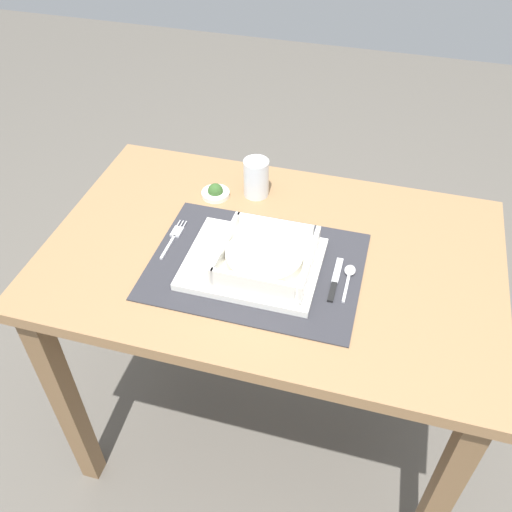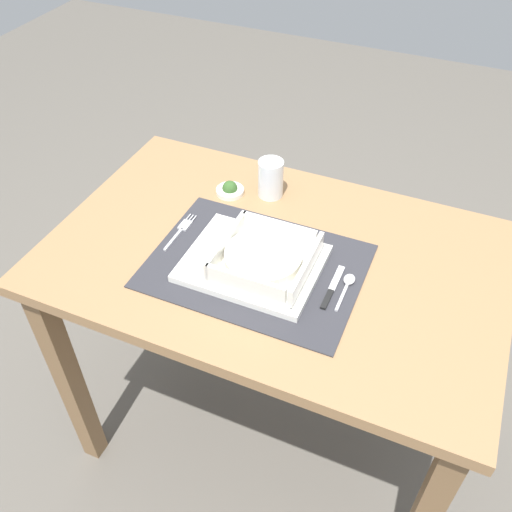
{
  "view_description": "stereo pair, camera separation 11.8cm",
  "coord_description": "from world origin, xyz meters",
  "views": [
    {
      "loc": [
        0.21,
        -0.89,
        1.58
      ],
      "look_at": [
        -0.02,
        -0.06,
        0.77
      ],
      "focal_mm": 38.89,
      "sensor_mm": 36.0,
      "label": 1
    },
    {
      "loc": [
        0.32,
        -0.85,
        1.58
      ],
      "look_at": [
        -0.02,
        -0.06,
        0.77
      ],
      "focal_mm": 38.89,
      "sensor_mm": 36.0,
      "label": 2
    }
  ],
  "objects": [
    {
      "name": "placemat",
      "position": [
        -0.02,
        -0.06,
        0.74
      ],
      "size": [
        0.46,
        0.34,
        0.0
      ],
      "primitive_type": "cube",
      "color": "#2D2D33",
      "rests_on": "dining_table"
    },
    {
      "name": "serving_plate",
      "position": [
        -0.03,
        -0.06,
        0.75
      ],
      "size": [
        0.29,
        0.23,
        0.02
      ],
      "primitive_type": "cube",
      "color": "white",
      "rests_on": "placemat"
    },
    {
      "name": "porridge_bowl",
      "position": [
        0.0,
        -0.07,
        0.78
      ],
      "size": [
        0.19,
        0.19,
        0.05
      ],
      "color": "white",
      "rests_on": "serving_plate"
    },
    {
      "name": "fork",
      "position": [
        -0.23,
        -0.02,
        0.75
      ],
      "size": [
        0.02,
        0.14,
        0.0
      ],
      "rotation": [
        0.0,
        0.0,
        -0.05
      ],
      "color": "silver",
      "rests_on": "placemat"
    },
    {
      "name": "butter_knife",
      "position": [
        0.15,
        -0.06,
        0.75
      ],
      "size": [
        0.01,
        0.13,
        0.01
      ],
      "rotation": [
        0.0,
        0.0,
        -0.03
      ],
      "color": "black",
      "rests_on": "placemat"
    },
    {
      "name": "ground_plane",
      "position": [
        0.0,
        0.0,
        0.0
      ],
      "size": [
        6.0,
        6.0,
        0.0
      ],
      "primitive_type": "plane",
      "color": "#59544C"
    },
    {
      "name": "condiment_saucer",
      "position": [
        -0.19,
        0.16,
        0.75
      ],
      "size": [
        0.07,
        0.07,
        0.04
      ],
      "color": "white",
      "rests_on": "dining_table"
    },
    {
      "name": "drinking_glass",
      "position": [
        -0.09,
        0.2,
        0.79
      ],
      "size": [
        0.06,
        0.06,
        0.1
      ],
      "color": "white",
      "rests_on": "dining_table"
    },
    {
      "name": "dining_table",
      "position": [
        0.0,
        0.0,
        0.63
      ],
      "size": [
        1.01,
        0.65,
        0.74
      ],
      "color": "#936D47",
      "rests_on": "ground"
    },
    {
      "name": "spoon",
      "position": [
        0.18,
        -0.03,
        0.75
      ],
      "size": [
        0.02,
        0.11,
        0.01
      ],
      "rotation": [
        0.0,
        0.0,
        0.06
      ],
      "color": "silver",
      "rests_on": "placemat"
    }
  ]
}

